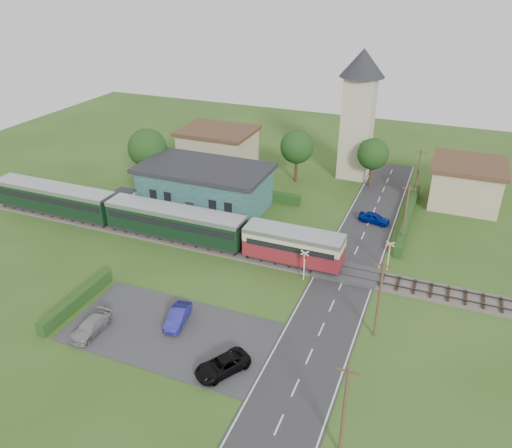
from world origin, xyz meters
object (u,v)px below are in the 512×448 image
at_px(car_park_dark, 222,365).
at_px(church_tower, 359,105).
at_px(crossing_signal_near, 304,261).
at_px(car_park_blue, 178,316).
at_px(train, 150,217).
at_px(equipment_hut, 124,201).
at_px(crossing_signal_far, 389,251).
at_px(station_building, 205,186).
at_px(pedestrian_near, 232,227).
at_px(car_park_silver, 91,326).
at_px(house_east, 466,183).
at_px(car_on_road, 374,218).
at_px(house_west, 218,147).
at_px(pedestrian_far, 125,205).

bearing_deg(car_park_dark, church_tower, 120.69).
xyz_separation_m(crossing_signal_near, car_park_blue, (-7.89, -10.32, -1.43)).
bearing_deg(train, equipment_hut, 150.85).
bearing_deg(crossing_signal_far, equipment_hut, 178.54).
bearing_deg(equipment_hut, train, -29.15).
height_order(station_building, crossing_signal_near, station_building).
xyz_separation_m(train, pedestrian_near, (8.80, 2.52, -0.79)).
height_order(station_building, car_park_blue, station_building).
relative_size(train, car_park_dark, 10.10).
distance_m(church_tower, car_park_silver, 45.32).
bearing_deg(car_park_dark, crossing_signal_near, 113.56).
bearing_deg(car_park_blue, house_east, 48.09).
height_order(station_building, car_on_road, station_building).
height_order(church_tower, car_park_blue, church_tower).
xyz_separation_m(crossing_signal_far, car_park_blue, (-15.09, -15.12, -1.43)).
bearing_deg(car_park_dark, train, 166.80).
distance_m(train, house_west, 23.17).
xyz_separation_m(crossing_signal_far, car_park_silver, (-21.10, -18.89, -1.47)).
bearing_deg(pedestrian_near, car_park_dark, 112.25).
height_order(house_west, house_east, same).
bearing_deg(car_park_dark, house_west, 147.64).
bearing_deg(equipment_hut, pedestrian_far, 118.00).
xyz_separation_m(car_on_road, pedestrian_far, (-28.57, -8.92, 0.52)).
bearing_deg(house_west, car_park_silver, -79.25).
distance_m(house_west, car_park_dark, 44.08).
bearing_deg(crossing_signal_far, car_park_silver, -138.16).
relative_size(crossing_signal_near, car_park_dark, 0.77).
xyz_separation_m(crossing_signal_far, car_on_road, (-3.06, 9.79, -1.47)).
relative_size(car_park_blue, car_park_dark, 0.89).
xyz_separation_m(car_on_road, car_park_silver, (-18.04, -28.68, 0.01)).
relative_size(train, car_park_silver, 10.55).
distance_m(car_on_road, pedestrian_far, 29.94).
height_order(equipment_hut, car_on_road, equipment_hut).
bearing_deg(pedestrian_far, station_building, -30.69).
height_order(equipment_hut, station_building, station_building).
relative_size(house_east, crossing_signal_far, 2.69).
bearing_deg(house_west, car_park_blue, -69.29).
bearing_deg(car_park_silver, house_west, 101.68).
relative_size(house_west, car_park_dark, 2.53).
bearing_deg(crossing_signal_near, house_west, 130.11).
relative_size(crossing_signal_far, car_park_blue, 0.86).
xyz_separation_m(crossing_signal_far, pedestrian_far, (-31.63, 0.86, -0.95)).
bearing_deg(car_park_blue, equipment_hut, 125.88).
xyz_separation_m(train, car_park_silver, (4.76, -16.50, -1.50)).
bearing_deg(house_west, station_building, -70.35).
xyz_separation_m(equipment_hut, crossing_signal_far, (31.60, -0.81, 0.39)).
height_order(train, crossing_signal_far, train).
bearing_deg(crossing_signal_near, car_park_blue, -127.42).
height_order(crossing_signal_far, car_park_silver, crossing_signal_far).
bearing_deg(car_on_road, house_east, -35.26).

